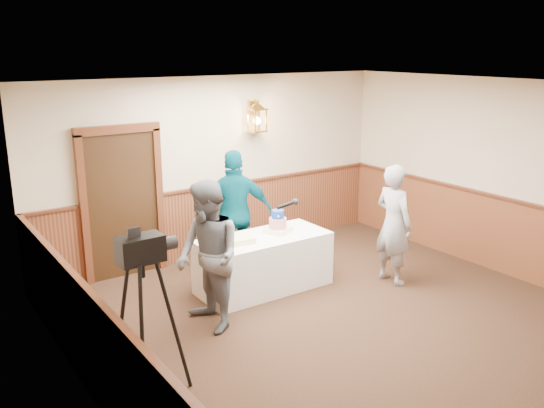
{
  "coord_description": "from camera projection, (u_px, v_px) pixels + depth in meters",
  "views": [
    {
      "loc": [
        -4.3,
        -4.21,
        3.23
      ],
      "look_at": [
        -0.23,
        1.7,
        1.25
      ],
      "focal_mm": 38.0,
      "sensor_mm": 36.0,
      "label": 1
    }
  ],
  "objects": [
    {
      "name": "ground",
      "position": [
        373.0,
        339.0,
        6.55
      ],
      "size": [
        7.0,
        7.0,
        0.0
      ],
      "primitive_type": "plane",
      "color": "black",
      "rests_on": "ground"
    },
    {
      "name": "interviewer",
      "position": [
        208.0,
        257.0,
        6.6
      ],
      "size": [
        1.5,
        0.87,
        1.78
      ],
      "rotation": [
        0.0,
        0.0,
        -1.59
      ],
      "color": "slate",
      "rests_on": "ground"
    },
    {
      "name": "assistant_p",
      "position": [
        236.0,
        213.0,
        8.22
      ],
      "size": [
        1.16,
        0.84,
        1.83
      ],
      "primitive_type": "imported",
      "rotation": [
        0.0,
        0.0,
        2.73
      ],
      "color": "#044350",
      "rests_on": "ground"
    },
    {
      "name": "display_table",
      "position": [
        264.0,
        263.0,
        7.83
      ],
      "size": [
        1.8,
        0.8,
        0.75
      ],
      "primitive_type": "cube",
      "color": "white",
      "rests_on": "ground"
    },
    {
      "name": "sheet_cake_yellow",
      "position": [
        240.0,
        240.0,
        7.48
      ],
      "size": [
        0.39,
        0.31,
        0.07
      ],
      "primitive_type": "cube",
      "rotation": [
        0.0,
        0.0,
        -0.12
      ],
      "color": "#E0DC85",
      "rests_on": "display_table"
    },
    {
      "name": "tiered_cake",
      "position": [
        278.0,
        223.0,
        7.89
      ],
      "size": [
        0.4,
        0.4,
        0.31
      ],
      "rotation": [
        0.0,
        0.0,
        0.41
      ],
      "color": "#FFF9C2",
      "rests_on": "display_table"
    },
    {
      "name": "sheet_cake_green",
      "position": [
        215.0,
        243.0,
        7.36
      ],
      "size": [
        0.32,
        0.26,
        0.07
      ],
      "primitive_type": "cube",
      "rotation": [
        0.0,
        0.0,
        0.07
      ],
      "color": "#A8EEA9",
      "rests_on": "display_table"
    },
    {
      "name": "room_shell",
      "position": [
        347.0,
        203.0,
        6.48
      ],
      "size": [
        6.02,
        7.02,
        2.81
      ],
      "color": "#C8B696",
      "rests_on": "ground"
    },
    {
      "name": "tv_camera_rig",
      "position": [
        146.0,
        331.0,
        5.21
      ],
      "size": [
        0.64,
        0.6,
        1.64
      ],
      "rotation": [
        0.0,
        0.0,
        0.03
      ],
      "color": "black",
      "rests_on": "ground"
    },
    {
      "name": "baker",
      "position": [
        394.0,
        224.0,
        7.94
      ],
      "size": [
        0.41,
        0.62,
        1.69
      ],
      "primitive_type": "imported",
      "rotation": [
        0.0,
        0.0,
        1.58
      ],
      "color": "gray",
      "rests_on": "ground"
    }
  ]
}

